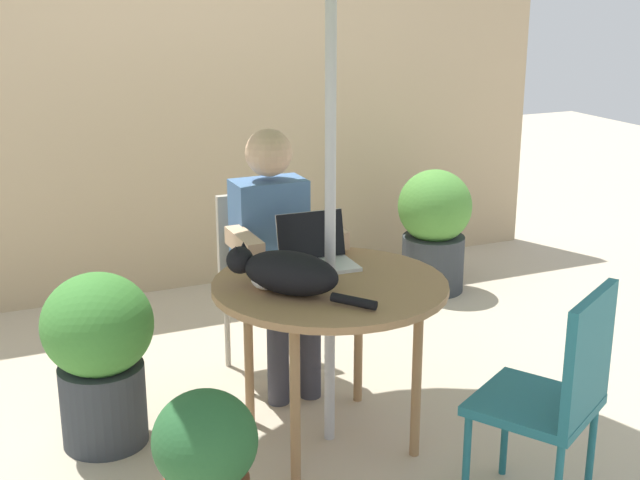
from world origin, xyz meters
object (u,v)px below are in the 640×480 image
object	(u,v)px
patio_table	(330,297)
potted_plant_near_fence	(206,464)
potted_plant_by_chair	(99,351)
laptop	(315,250)
chair_empty	(559,388)
potted_plant_corner	(434,227)
person_seated	(275,245)
chair_occupied	(264,269)
cat	(285,273)

from	to	relation	value
patio_table	potted_plant_near_fence	distance (m)	0.91
potted_plant_by_chair	patio_table	bearing A→B (deg)	-22.26
laptop	potted_plant_by_chair	world-z (taller)	laptop
chair_empty	potted_plant_corner	bearing A→B (deg)	69.30
chair_empty	person_seated	bearing A→B (deg)	108.87
potted_plant_near_fence	potted_plant_corner	size ratio (longest dim) A/B	0.75
chair_occupied	laptop	xyz separation A→B (m)	(0.04, -0.54, 0.25)
potted_plant_by_chair	cat	bearing A→B (deg)	-30.99
patio_table	laptop	size ratio (longest dim) A/B	3.10
potted_plant_corner	potted_plant_near_fence	bearing A→B (deg)	-136.87
chair_empty	laptop	world-z (taller)	laptop
laptop	potted_plant_near_fence	world-z (taller)	laptop
laptop	cat	distance (m)	0.37
potted_plant_by_chair	potted_plant_corner	bearing A→B (deg)	25.36
chair_occupied	patio_table	bearing A→B (deg)	-90.00
person_seated	potted_plant_corner	size ratio (longest dim) A/B	1.60
person_seated	potted_plant_corner	bearing A→B (deg)	30.50
patio_table	person_seated	bearing A→B (deg)	90.00
chair_empty	potted_plant_by_chair	size ratio (longest dim) A/B	1.18
patio_table	chair_occupied	distance (m)	0.79
chair_occupied	potted_plant_by_chair	distance (m)	0.98
chair_empty	potted_plant_by_chair	xyz separation A→B (m)	(-1.38, 1.20, -0.10)
chair_occupied	person_seated	bearing A→B (deg)	-90.00
patio_table	cat	world-z (taller)	cat
chair_occupied	person_seated	xyz separation A→B (m)	(-0.00, -0.16, 0.17)
laptop	person_seated	bearing A→B (deg)	95.41
patio_table	potted_plant_corner	bearing A→B (deg)	46.37
potted_plant_by_chair	chair_empty	bearing A→B (deg)	-41.00
patio_table	person_seated	size ratio (longest dim) A/B	0.78
patio_table	potted_plant_near_fence	bearing A→B (deg)	-144.41
laptop	potted_plant_corner	world-z (taller)	laptop
person_seated	potted_plant_near_fence	bearing A→B (deg)	-121.64
potted_plant_near_fence	potted_plant_by_chair	xyz separation A→B (m)	(-0.19, 0.85, 0.10)
laptop	patio_table	bearing A→B (deg)	-98.86
patio_table	chair_occupied	xyz separation A→B (m)	(0.00, 0.78, -0.13)
laptop	potted_plant_corner	distance (m)	1.80
chair_occupied	potted_plant_corner	xyz separation A→B (m)	(1.35, 0.64, -0.11)
chair_occupied	chair_empty	bearing A→B (deg)	-72.86
person_seated	patio_table	bearing A→B (deg)	-90.00
patio_table	potted_plant_by_chair	size ratio (longest dim) A/B	1.28
patio_table	potted_plant_corner	size ratio (longest dim) A/B	1.26
chair_occupied	cat	distance (m)	0.89
potted_plant_by_chair	potted_plant_corner	xyz separation A→B (m)	(2.23, 1.06, -0.01)
person_seated	cat	size ratio (longest dim) A/B	2.26
potted_plant_near_fence	chair_occupied	bearing A→B (deg)	61.65
chair_empty	person_seated	xyz separation A→B (m)	(-0.50, 1.46, 0.17)
patio_table	potted_plant_by_chair	bearing A→B (deg)	157.74
chair_empty	laptop	xyz separation A→B (m)	(-0.46, 1.07, 0.25)
patio_table	potted_plant_by_chair	distance (m)	0.98
person_seated	laptop	xyz separation A→B (m)	(0.04, -0.39, 0.08)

